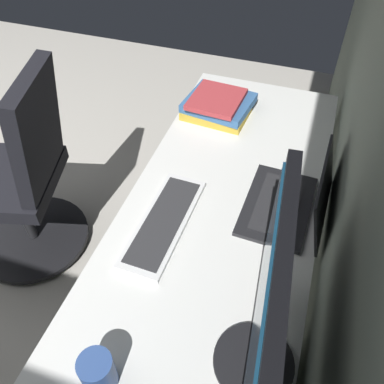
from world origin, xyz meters
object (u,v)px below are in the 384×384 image
object	(u,v)px
monitor_primary	(267,310)
office_chair	(25,182)
book_stack_near	(218,105)
coffee_mug	(97,373)
keyboard_main	(164,222)
laptop_leftmost	(295,201)

from	to	relation	value
monitor_primary	office_chair	xyz separation A→B (m)	(-0.58, -1.15, -0.54)
book_stack_near	office_chair	size ratio (longest dim) A/B	0.30
monitor_primary	coffee_mug	bearing A→B (deg)	-64.41
keyboard_main	book_stack_near	distance (m)	0.64
laptop_leftmost	office_chair	bearing A→B (deg)	-92.33
book_stack_near	office_chair	world-z (taller)	office_chair
keyboard_main	coffee_mug	distance (m)	0.50
office_chair	laptop_leftmost	bearing A→B (deg)	87.67
monitor_primary	book_stack_near	world-z (taller)	monitor_primary
monitor_primary	laptop_leftmost	distance (m)	0.57
book_stack_near	office_chair	bearing A→B (deg)	-62.68
book_stack_near	keyboard_main	bearing A→B (deg)	0.42
laptop_leftmost	book_stack_near	world-z (taller)	laptop_leftmost
coffee_mug	office_chair	bearing A→B (deg)	-132.06
coffee_mug	office_chair	xyz separation A→B (m)	(-0.74, -0.82, -0.33)
monitor_primary	laptop_leftmost	xyz separation A→B (m)	(-0.53, 0.02, -0.22)
book_stack_near	coffee_mug	distance (m)	1.14
keyboard_main	office_chair	distance (m)	0.86
coffee_mug	book_stack_near	bearing A→B (deg)	-178.11
keyboard_main	coffee_mug	bearing A→B (deg)	3.75
monitor_primary	coffee_mug	size ratio (longest dim) A/B	4.30
laptop_leftmost	coffee_mug	size ratio (longest dim) A/B	2.89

